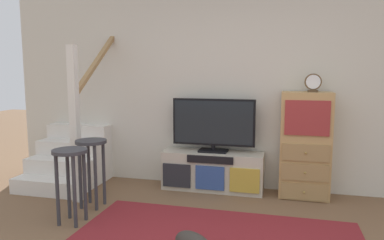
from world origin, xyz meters
The scene contains 8 objects.
back_wall centered at (0.00, 2.46, 1.35)m, with size 6.40×0.12×2.70m, color beige.
media_console centered at (-0.30, 2.19, 0.25)m, with size 1.28×0.38×0.49m.
television centered at (-0.30, 2.22, 0.85)m, with size 1.05×0.22×0.67m.
side_cabinet centered at (0.81, 2.20, 0.63)m, with size 0.58×0.38×1.27m.
desk_clock centered at (0.87, 2.19, 1.38)m, with size 0.19×0.08×0.21m.
staircase centered at (-2.24, 2.20, 0.37)m, with size 1.00×1.36×2.20m.
bar_stool_near centered at (-1.46, 0.84, 0.55)m, with size 0.34×0.34×0.75m.
bar_stool_far centered at (-1.49, 1.29, 0.56)m, with size 0.34×0.34×0.76m.
Camera 1 is at (0.55, -2.23, 1.50)m, focal length 33.89 mm.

